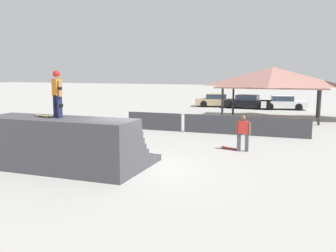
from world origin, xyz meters
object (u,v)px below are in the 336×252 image
skateboard_on_deck (45,116)px  skateboard_on_ground (229,148)px  parked_car_tan (217,101)px  skater_on_deck (57,91)px  parked_car_white (283,103)px  parked_car_black (248,102)px  bystander_walking (243,131)px

skateboard_on_deck → skateboard_on_ground: 8.19m
parked_car_tan → skater_on_deck: bearing=-100.6°
parked_car_white → skateboard_on_ground: bearing=-104.4°
skateboard_on_ground → parked_car_tan: (-5.00, 19.73, 0.54)m
skateboard_on_deck → parked_car_white: 25.80m
parked_car_black → parked_car_tan: bearing=172.0°
skateboard_on_deck → skateboard_on_ground: size_ratio=1.03×
skater_on_deck → bystander_walking: (5.73, 5.39, -1.96)m
parked_car_tan → bystander_walking: bearing=-84.6°
skater_on_deck → parked_car_white: (6.36, 24.74, -2.25)m
skateboard_on_ground → parked_car_tan: size_ratio=0.19×
parked_car_black → skateboard_on_ground: bearing=-80.3°
parked_car_black → parked_car_white: (3.14, 0.10, -0.00)m
parked_car_white → parked_car_black: bearing=171.3°
skateboard_on_deck → parked_car_black: 25.04m
skater_on_deck → parked_car_white: size_ratio=0.38×
skater_on_deck → parked_car_tan: (0.08, 25.32, -2.25)m
parked_car_tan → parked_car_white: size_ratio=1.03×
skater_on_deck → parked_car_white: bearing=108.4°
skateboard_on_deck → skateboard_on_ground: (5.60, 5.67, -1.90)m
bystander_walking → parked_car_black: (-2.51, 19.25, -0.29)m
skateboard_on_deck → parked_car_white: (6.88, 24.82, -1.35)m
bystander_walking → parked_car_tan: (-5.64, 19.93, -0.29)m
skater_on_deck → skateboard_on_deck: bearing=-138.5°
skater_on_deck → skateboard_on_ground: size_ratio=2.00×
skateboard_on_deck → bystander_walking: (6.25, 5.47, -1.06)m
skateboard_on_deck → parked_car_tan: size_ratio=0.19×
skateboard_on_ground → skateboard_on_deck: bearing=64.6°
parked_car_black → skater_on_deck: bearing=-93.3°
skater_on_deck → parked_car_black: bearing=115.4°
skateboard_on_ground → parked_car_tan: 20.36m
skateboard_on_deck → parked_car_tan: skateboard_on_deck is taller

